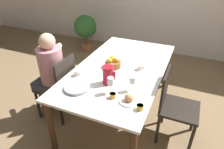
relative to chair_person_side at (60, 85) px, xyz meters
name	(u,v)px	position (x,y,z in m)	size (l,w,h in m)	color
ground_plane	(120,111)	(0.71, 0.35, -0.48)	(20.00, 20.00, 0.00)	#7F6647
dining_table	(121,73)	(0.71, 0.35, 0.16)	(1.05, 1.89, 0.73)	white
chair_person_side	(60,85)	(0.00, 0.00, 0.00)	(0.42, 0.42, 0.88)	black
chair_opposite	(174,104)	(1.43, 0.19, 0.00)	(0.42, 0.42, 0.88)	black
person_seated	(50,70)	(-0.08, -0.03, 0.23)	(0.39, 0.41, 1.19)	#33333D
red_pitcher	(108,75)	(0.72, -0.04, 0.35)	(0.15, 0.12, 0.20)	#A31423
wine_glass_water	(111,82)	(0.81, -0.19, 0.38)	(0.06, 0.06, 0.18)	white
wine_glass_juice	(132,81)	(1.00, -0.07, 0.37)	(0.06, 0.06, 0.17)	white
teacup_near_person	(77,73)	(0.32, -0.04, 0.27)	(0.12, 0.12, 0.06)	silver
teacup_across	(140,68)	(0.96, 0.39, 0.27)	(0.12, 0.12, 0.06)	silver
serving_tray	(77,88)	(0.46, -0.27, 0.26)	(0.27, 0.27, 0.03)	#9E9EA3
bread_plate	(129,99)	(1.03, -0.25, 0.27)	(0.20, 0.20, 0.09)	silver
jam_jar_amber	(140,107)	(1.16, -0.32, 0.28)	(0.06, 0.06, 0.05)	gold
jam_jar_red	(113,95)	(0.86, -0.26, 0.28)	(0.06, 0.06, 0.05)	gold
fruit_bowl	(113,63)	(0.62, 0.32, 0.30)	(0.20, 0.20, 0.13)	brown
potted_plant	(85,28)	(-0.80, 2.08, 0.05)	(0.50, 0.50, 0.81)	#A8603D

